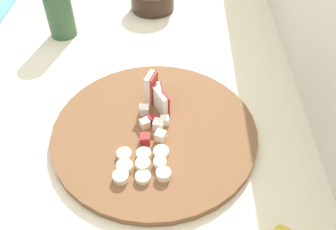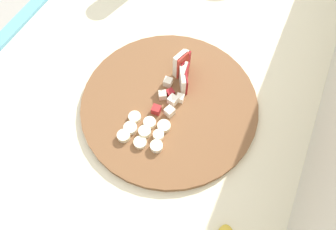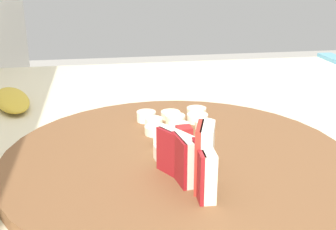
% 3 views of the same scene
% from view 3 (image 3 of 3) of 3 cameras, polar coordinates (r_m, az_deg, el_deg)
% --- Properties ---
extents(cutting_board, '(0.42, 0.42, 0.02)m').
position_cam_3_polar(cutting_board, '(0.52, 1.21, -5.84)').
color(cutting_board, brown).
rests_on(cutting_board, tiled_countertop).
extents(apple_wedge_fan, '(0.09, 0.05, 0.07)m').
position_cam_3_polar(apple_wedge_fan, '(0.44, 3.32, -6.01)').
color(apple_wedge_fan, '#B22D23').
rests_on(apple_wedge_fan, cutting_board).
extents(apple_dice_pile, '(0.10, 0.06, 0.02)m').
position_cam_3_polar(apple_dice_pile, '(0.51, 1.62, -4.14)').
color(apple_dice_pile, '#EFE5CC').
rests_on(apple_dice_pile, cutting_board).
extents(banana_slice_rows, '(0.09, 0.10, 0.01)m').
position_cam_3_polar(banana_slice_rows, '(0.61, 1.08, -0.68)').
color(banana_slice_rows, '#F4EAC6').
rests_on(banana_slice_rows, cutting_board).
extents(banana_peel, '(0.16, 0.10, 0.02)m').
position_cam_3_polar(banana_peel, '(0.78, -19.95, 1.93)').
color(banana_peel, gold).
rests_on(banana_peel, tiled_countertop).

